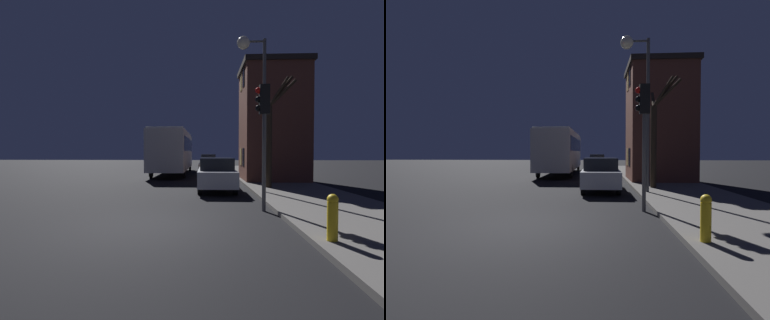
# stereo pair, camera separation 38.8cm
# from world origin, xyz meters

# --- Properties ---
(ground_plane) EXTENTS (120.00, 120.00, 0.00)m
(ground_plane) POSITION_xyz_m (0.00, 0.00, 0.00)
(ground_plane) COLOR black
(sidewalk) EXTENTS (3.97, 60.00, 0.13)m
(sidewalk) POSITION_xyz_m (5.43, 0.00, 0.06)
(sidewalk) COLOR #514F4C
(sidewalk) RESTS_ON ground
(brick_building) EXTENTS (3.91, 4.38, 7.10)m
(brick_building) POSITION_xyz_m (5.48, 11.60, 3.70)
(brick_building) COLOR brown
(brick_building) RESTS_ON sidewalk
(streetlamp) EXTENTS (1.24, 0.55, 6.65)m
(streetlamp) POSITION_xyz_m (3.35, 5.69, 5.18)
(streetlamp) COLOR #4C4C4C
(streetlamp) RESTS_ON sidewalk
(traffic_light) EXTENTS (0.43, 0.24, 3.91)m
(traffic_light) POSITION_xyz_m (3.13, 2.03, 2.82)
(traffic_light) COLOR #4C4C4C
(traffic_light) RESTS_ON ground
(bare_tree) EXTENTS (1.34, 1.51, 5.30)m
(bare_tree) POSITION_xyz_m (4.50, 7.28, 2.77)
(bare_tree) COLOR #2D2319
(bare_tree) RESTS_ON sidewalk
(bus) EXTENTS (2.56, 11.63, 3.48)m
(bus) POSITION_xyz_m (-1.34, 17.46, 2.08)
(bus) COLOR beige
(bus) RESTS_ON ground
(car_near_lane) EXTENTS (1.70, 4.58, 1.56)m
(car_near_lane) POSITION_xyz_m (1.86, 6.98, 0.81)
(car_near_lane) COLOR #B7BABF
(car_near_lane) RESTS_ON ground
(car_mid_lane) EXTENTS (1.82, 4.25, 1.35)m
(car_mid_lane) POSITION_xyz_m (1.70, 17.14, 0.71)
(car_mid_lane) COLOR beige
(car_mid_lane) RESTS_ON ground
(car_far_lane) EXTENTS (1.77, 3.93, 1.58)m
(car_far_lane) POSITION_xyz_m (1.61, 26.19, 0.82)
(car_far_lane) COLOR navy
(car_far_lane) RESTS_ON ground
(fire_hydrant) EXTENTS (0.21, 0.21, 0.91)m
(fire_hydrant) POSITION_xyz_m (3.80, -1.47, 0.60)
(fire_hydrant) COLOR gold
(fire_hydrant) RESTS_ON sidewalk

